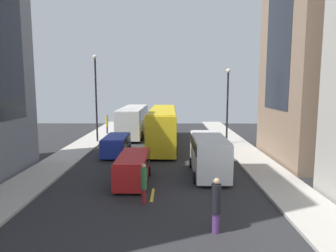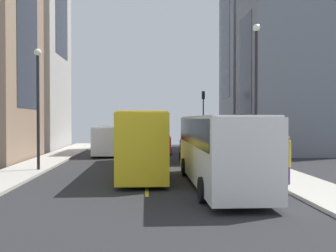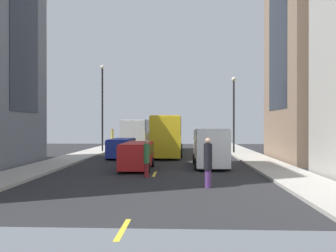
{
  "view_description": "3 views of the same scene",
  "coord_description": "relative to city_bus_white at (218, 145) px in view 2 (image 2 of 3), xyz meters",
  "views": [
    {
      "loc": [
        0.94,
        -26.03,
        5.79
      ],
      "look_at": [
        0.75,
        1.06,
        2.21
      ],
      "focal_mm": 32.21,
      "sensor_mm": 36.0,
      "label": 1
    },
    {
      "loc": [
        0.03,
        27.24,
        3.21
      ],
      "look_at": [
        -1.44,
        1.78,
        2.76
      ],
      "focal_mm": 40.84,
      "sensor_mm": 36.0,
      "label": 2
    },
    {
      "loc": [
        1.63,
        -30.31,
        2.85
      ],
      "look_at": [
        0.3,
        0.37,
        2.73
      ],
      "focal_mm": 37.0,
      "sensor_mm": 36.0,
      "label": 3
    }
  ],
  "objects": [
    {
      "name": "lane_stripe_2",
      "position": [
        3.39,
        -9.29,
        -2.0
      ],
      "size": [
        0.16,
        2.0,
        0.01
      ],
      "primitive_type": "cube",
      "color": "yellow",
      "rests_on": "ground"
    },
    {
      "name": "streetlamp_near",
      "position": [
        9.98,
        -5.67,
        2.62
      ],
      "size": [
        0.44,
        0.44,
        7.35
      ],
      "color": "black",
      "rests_on": "ground"
    },
    {
      "name": "pedestrian_walking_far",
      "position": [
        6.15,
        -23.97,
        -0.81
      ],
      "size": [
        0.38,
        0.38,
        2.25
      ],
      "rotation": [
        0.0,
        0.0,
        3.93
      ],
      "color": "#593372",
      "rests_on": "ground"
    },
    {
      "name": "streetlamp_far",
      "position": [
        -3.19,
        -4.67,
        3.37
      ],
      "size": [
        0.44,
        0.44,
        8.77
      ],
      "color": "black",
      "rests_on": "ground"
    },
    {
      "name": "traffic_light_near_corner",
      "position": [
        -3.09,
        -25.2,
        2.46
      ],
      "size": [
        0.32,
        0.44,
        6.25
      ],
      "color": "black",
      "rests_on": "ground"
    },
    {
      "name": "lane_stripe_1",
      "position": [
        3.39,
        -19.79,
        -2.0
      ],
      "size": [
        0.16,
        2.0,
        0.01
      ],
      "primitive_type": "cube",
      "color": "yellow",
      "rests_on": "ground"
    },
    {
      "name": "sidewalk_west",
      "position": [
        -4.1,
        -9.29,
        -1.93
      ],
      "size": [
        2.81,
        44.0,
        0.15
      ],
      "primitive_type": "cube",
      "color": "#B2ADA3",
      "rests_on": "ground"
    },
    {
      "name": "car_red_0",
      "position": [
        2.1,
        -17.69,
        -1.0
      ],
      "size": [
        1.9,
        4.73,
        1.7
      ],
      "color": "red",
      "rests_on": "ground"
    },
    {
      "name": "sidewalk_east",
      "position": [
        10.88,
        -9.29,
        -1.93
      ],
      "size": [
        2.81,
        44.0,
        0.15
      ],
      "primitive_type": "cube",
      "color": "#B2ADA3",
      "rests_on": "ground"
    },
    {
      "name": "building_west_1",
      "position": [
        -9.72,
        -16.62,
        6.22
      ],
      "size": [
        8.11,
        7.6,
        16.45
      ],
      "color": "slate",
      "rests_on": "ground"
    },
    {
      "name": "pedestrian_crossing_mid",
      "position": [
        -4.05,
        -25.52,
        -0.81
      ],
      "size": [
        0.33,
        0.33,
        1.97
      ],
      "rotation": [
        0.0,
        0.0,
        3.35
      ],
      "color": "#336B38",
      "rests_on": "ground"
    },
    {
      "name": "lane_stripe_0",
      "position": [
        3.39,
        -30.29,
        -2.0
      ],
      "size": [
        0.16,
        2.0,
        0.01
      ],
      "primitive_type": "cube",
      "color": "yellow",
      "rests_on": "ground"
    },
    {
      "name": "lane_stripe_3",
      "position": [
        3.39,
        1.21,
        -2.0
      ],
      "size": [
        0.16,
        2.0,
        0.01
      ],
      "primitive_type": "cube",
      "color": "yellow",
      "rests_on": "ground"
    },
    {
      "name": "pedestrian_crossing_near",
      "position": [
        3.05,
        -20.96,
        -0.92
      ],
      "size": [
        0.31,
        0.31,
        2.04
      ],
      "rotation": [
        0.0,
        0.0,
        2.2
      ],
      "color": "maroon",
      "rests_on": "ground"
    },
    {
      "name": "city_bus_white",
      "position": [
        0.0,
        0.0,
        0.0
      ],
      "size": [
        2.8,
        11.21,
        3.35
      ],
      "color": "silver",
      "rests_on": "ground"
    },
    {
      "name": "ground_plane",
      "position": [
        3.39,
        -9.29,
        -2.01
      ],
      "size": [
        41.79,
        41.79,
        0.0
      ],
      "primitive_type": "plane",
      "color": "#28282B"
    },
    {
      "name": "car_blue_1",
      "position": [
        -0.21,
        -10.38,
        -1.04
      ],
      "size": [
        2.05,
        4.4,
        1.65
      ],
      "color": "#2338AD",
      "rests_on": "ground"
    },
    {
      "name": "building_west_0",
      "position": [
        -9.46,
        -25.41,
        10.65
      ],
      "size": [
        7.59,
        7.79,
        25.32
      ],
      "color": "slate",
      "rests_on": "ground"
    },
    {
      "name": "pedestrian_waiting_curb",
      "position": [
        -3.23,
        0.42,
        -0.64
      ],
      "size": [
        0.29,
        0.29,
        2.27
      ],
      "rotation": [
        0.0,
        0.0,
        0.81
      ],
      "color": "#593372",
      "rests_on": "ground"
    },
    {
      "name": "delivery_van_white",
      "position": [
        6.87,
        -16.02,
        -0.49
      ],
      "size": [
        2.25,
        5.71,
        2.58
      ],
      "color": "white",
      "rests_on": "ground"
    },
    {
      "name": "streetcar_yellow",
      "position": [
        3.61,
        -5.79,
        0.12
      ],
      "size": [
        2.7,
        13.82,
        3.59
      ],
      "color": "yellow",
      "rests_on": "ground"
    }
  ]
}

